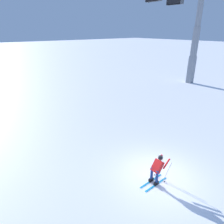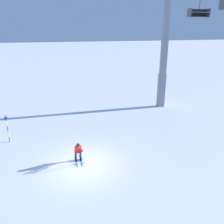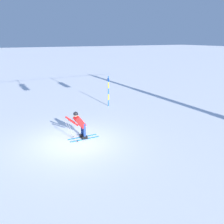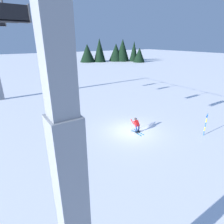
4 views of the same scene
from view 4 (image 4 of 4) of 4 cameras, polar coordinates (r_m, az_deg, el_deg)
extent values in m
plane|color=white|center=(18.88, 6.07, -5.82)|extent=(260.00, 260.00, 0.00)
cube|color=#198CCC|center=(18.52, 7.50, -6.43)|extent=(1.56, 0.09, 0.01)
cube|color=black|center=(18.48, 7.51, -6.20)|extent=(0.28, 0.11, 0.16)
cylinder|color=navy|center=(18.29, 7.58, -5.04)|extent=(0.13, 0.13, 0.68)
cube|color=#198CCC|center=(18.72, 8.27, -6.16)|extent=(1.56, 0.09, 0.01)
cube|color=black|center=(18.68, 8.28, -5.93)|extent=(0.28, 0.11, 0.16)
cylinder|color=navy|center=(18.49, 8.35, -4.78)|extent=(0.13, 0.13, 0.68)
cube|color=red|center=(18.33, 7.65, -3.53)|extent=(0.58, 0.42, 0.66)
sphere|color=tan|center=(18.30, 7.34, -2.24)|extent=(0.22, 0.22, 0.22)
sphere|color=black|center=(18.29, 7.34, -2.14)|extent=(0.24, 0.24, 0.24)
cylinder|color=red|center=(18.43, 6.31, -3.01)|extent=(0.50, 0.08, 0.44)
cylinder|color=gray|center=(18.69, 6.04, -4.64)|extent=(0.49, 0.14, 1.15)
cylinder|color=black|center=(18.71, 6.22, -5.91)|extent=(0.07, 0.07, 0.01)
cylinder|color=red|center=(18.71, 7.39, -2.68)|extent=(0.50, 0.08, 0.44)
cylinder|color=gray|center=(19.01, 7.33, -4.22)|extent=(0.49, 0.14, 1.15)
cylinder|color=black|center=(19.09, 7.72, -5.40)|extent=(0.07, 0.07, 0.01)
cube|color=gray|center=(4.29, -12.44, -24.71)|extent=(0.56, 0.56, 3.70)
cube|color=black|center=(8.47, -30.18, 23.28)|extent=(0.45, 1.65, 0.06)
cube|color=black|center=(8.30, -30.43, 25.27)|extent=(0.06, 1.65, 0.55)
cylinder|color=#4C4F54|center=(8.80, -30.77, 25.00)|extent=(0.04, 1.57, 0.04)
cube|color=#4C4F54|center=(8.62, -24.58, 25.93)|extent=(0.57, 0.05, 0.63)
cube|color=#4C4F54|center=(12.68, -27.31, 24.78)|extent=(0.57, 0.05, 0.63)
cube|color=#4C4F54|center=(16.73, -30.29, 23.08)|extent=(0.57, 0.05, 0.63)
cylinder|color=blue|center=(19.94, 26.63, -5.88)|extent=(0.07, 0.07, 0.45)
cylinder|color=yellow|center=(19.75, 26.84, -4.72)|extent=(0.07, 0.07, 0.45)
cylinder|color=blue|center=(19.58, 27.06, -3.53)|extent=(0.07, 0.07, 0.45)
cylinder|color=yellow|center=(19.41, 27.28, -2.33)|extent=(0.07, 0.07, 0.45)
cylinder|color=blue|center=(19.25, 27.50, -1.10)|extent=(0.07, 0.07, 0.45)
cylinder|color=blue|center=(19.26, 27.45, -1.15)|extent=(0.02, 0.28, 0.28)
cone|color=black|center=(80.10, 8.47, 17.14)|extent=(4.83, 4.83, 5.81)
cone|color=black|center=(83.50, 6.82, 18.20)|extent=(3.83, 3.83, 8.18)
cone|color=black|center=(83.59, 3.30, 18.65)|extent=(6.05, 6.05, 9.17)
cone|color=black|center=(83.56, 1.22, 18.04)|extent=(6.10, 6.10, 7.31)
cone|color=black|center=(81.88, -3.90, 18.65)|extent=(5.07, 5.07, 9.38)
cone|color=black|center=(80.89, -3.84, 17.19)|extent=(5.12, 5.12, 5.36)
cone|color=black|center=(80.76, -7.66, 17.70)|extent=(6.30, 6.30, 7.18)
camera|label=1|loc=(17.10, 38.68, 12.07)|focal=32.75mm
camera|label=2|loc=(28.76, -9.21, 21.07)|focal=37.46mm
camera|label=3|loc=(16.77, -32.47, 5.42)|focal=39.61mm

